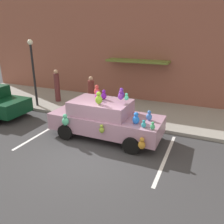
{
  "coord_description": "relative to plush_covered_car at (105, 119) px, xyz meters",
  "views": [
    {
      "loc": [
        3.54,
        -6.12,
        4.23
      ],
      "look_at": [
        -0.17,
        2.28,
        0.9
      ],
      "focal_mm": 36.46,
      "sensor_mm": 36.0,
      "label": 1
    }
  ],
  "objects": [
    {
      "name": "parking_stripe_front",
      "position": [
        2.68,
        -0.67,
        -0.8
      ],
      "size": [
        0.12,
        3.6,
        0.01
      ],
      "primitive_type": "cube",
      "color": "silver",
      "rests_on": "ground"
    },
    {
      "name": "parking_stripe_rear",
      "position": [
        -2.65,
        -0.67,
        -0.8
      ],
      "size": [
        0.12,
        3.6,
        0.01
      ],
      "primitive_type": "cube",
      "color": "silver",
      "rests_on": "ground"
    },
    {
      "name": "pedestrian_walking_past",
      "position": [
        -4.57,
        2.99,
        0.25
      ],
      "size": [
        0.32,
        0.32,
        1.9
      ],
      "color": "brown",
      "rests_on": "sidewalk"
    },
    {
      "name": "ground_plane",
      "position": [
        0.22,
        -1.67,
        -0.81
      ],
      "size": [
        60.0,
        60.0,
        0.0
      ],
      "primitive_type": "plane",
      "color": "#38383A"
    },
    {
      "name": "plush_covered_car",
      "position": [
        0.0,
        0.0,
        0.0
      ],
      "size": [
        4.55,
        2.1,
        2.12
      ],
      "color": "#AD829C",
      "rests_on": "ground"
    },
    {
      "name": "storefront_building",
      "position": [
        0.22,
        5.48,
        2.39
      ],
      "size": [
        24.0,
        1.25,
        6.4
      ],
      "color": "brown",
      "rests_on": "ground"
    },
    {
      "name": "pedestrian_near_shopfront",
      "position": [
        -2.01,
        2.53,
        0.18
      ],
      "size": [
        0.34,
        0.34,
        1.79
      ],
      "color": "maroon",
      "rests_on": "sidewalk"
    },
    {
      "name": "teddy_bear_on_sidewalk",
      "position": [
        -2.02,
        1.74,
        -0.35
      ],
      "size": [
        0.35,
        0.29,
        0.68
      ],
      "color": "brown",
      "rests_on": "sidewalk"
    },
    {
      "name": "street_lamp_post",
      "position": [
        -5.17,
        1.83,
        1.57
      ],
      "size": [
        0.28,
        0.28,
        3.61
      ],
      "color": "black",
      "rests_on": "sidewalk"
    },
    {
      "name": "sidewalk",
      "position": [
        0.22,
        3.33,
        -0.73
      ],
      "size": [
        24.0,
        4.0,
        0.15
      ],
      "primitive_type": "cube",
      "color": "gray",
      "rests_on": "ground"
    }
  ]
}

